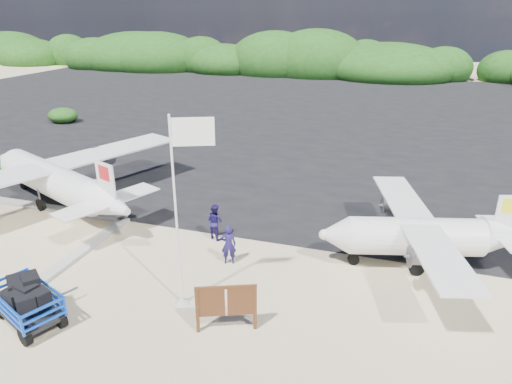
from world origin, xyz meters
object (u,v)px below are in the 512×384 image
signboard (227,330)px  aircraft_small (187,101)px  crew_a (229,245)px  aircraft_large (432,137)px  flagpole (182,303)px  baggage_cart (30,321)px  crew_b (215,221)px

signboard → aircraft_small: bearing=95.1°
crew_a → aircraft_large: 22.80m
aircraft_small → signboard: bearing=102.3°
crew_a → aircraft_small: crew_a is taller
aircraft_large → aircraft_small: 24.80m
aircraft_large → flagpole: bearing=93.1°
baggage_cart → crew_a: crew_a is taller
baggage_cart → crew_a: size_ratio=1.72×
signboard → aircraft_large: size_ratio=0.14×
crew_a → aircraft_small: size_ratio=0.20×
flagpole → signboard: bearing=-23.8°
baggage_cart → aircraft_small: size_ratio=0.35×
crew_a → crew_b: crew_a is taller
crew_b → aircraft_large: (9.22, 19.66, -0.77)m
crew_a → crew_b: (-1.25, 1.70, -0.01)m
signboard → crew_a: crew_a is taller
baggage_cart → flagpole: bearing=53.0°
crew_a → aircraft_large: bearing=-129.6°
aircraft_large → aircraft_small: bearing=4.8°
baggage_cart → signboard: signboard is taller
signboard → aircraft_small: (-16.97, 32.56, 0.00)m
crew_a → crew_b: 2.11m
aircraft_small → flagpole: bearing=100.2°
signboard → crew_b: size_ratio=1.25×
baggage_cart → flagpole: size_ratio=0.43×
flagpole → aircraft_large: size_ratio=0.45×
crew_a → aircraft_small: (-15.65, 28.91, -0.78)m
flagpole → crew_a: flagpole is taller
flagpole → crew_a: 2.98m
flagpole → aircraft_large: bearing=70.6°
signboard → crew_a: (-1.32, 3.65, 0.78)m
baggage_cart → aircraft_large: bearing=88.1°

